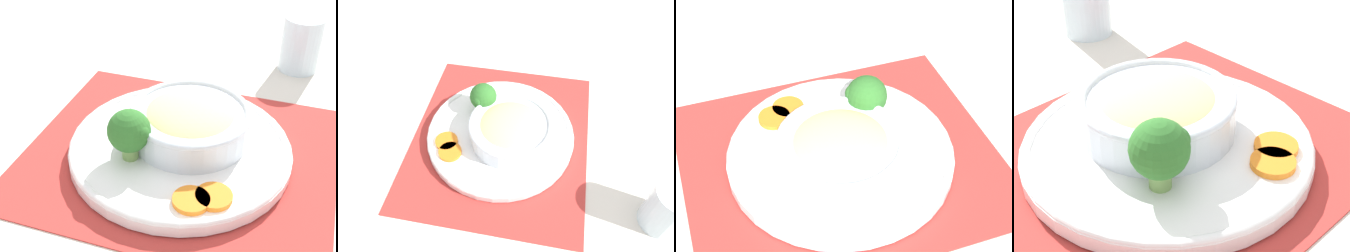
% 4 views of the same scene
% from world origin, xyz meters
% --- Properties ---
extents(ground_plane, '(4.00, 4.00, 0.00)m').
position_xyz_m(ground_plane, '(0.00, 0.00, 0.00)').
color(ground_plane, beige).
extents(placemat, '(0.46, 0.41, 0.00)m').
position_xyz_m(placemat, '(0.00, 0.00, 0.00)').
color(placemat, '#B2332D').
rests_on(placemat, ground_plane).
extents(plate, '(0.31, 0.31, 0.02)m').
position_xyz_m(plate, '(0.00, 0.00, 0.02)').
color(plate, white).
rests_on(plate, placemat).
extents(bowl, '(0.17, 0.17, 0.05)m').
position_xyz_m(bowl, '(-0.01, -0.02, 0.05)').
color(bowl, silver).
rests_on(bowl, plate).
extents(broccoli_floret, '(0.06, 0.06, 0.07)m').
position_xyz_m(broccoli_floret, '(0.06, 0.04, 0.06)').
color(broccoli_floret, '#759E51').
rests_on(broccoli_floret, plate).
extents(carrot_slice_near, '(0.05, 0.05, 0.01)m').
position_xyz_m(carrot_slice_near, '(-0.04, 0.11, 0.02)').
color(carrot_slice_near, orange).
rests_on(carrot_slice_near, plate).
extents(carrot_slice_middle, '(0.05, 0.05, 0.01)m').
position_xyz_m(carrot_slice_middle, '(-0.06, 0.10, 0.02)').
color(carrot_slice_middle, orange).
rests_on(carrot_slice_middle, plate).
extents(water_glass, '(0.07, 0.07, 0.10)m').
position_xyz_m(water_glass, '(-0.16, -0.30, 0.04)').
color(water_glass, silver).
rests_on(water_glass, ground_plane).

